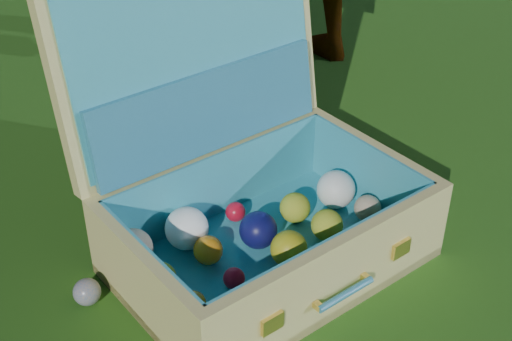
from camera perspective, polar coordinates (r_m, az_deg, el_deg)
The scene contains 3 objects.
ground at distance 1.80m, azimuth 4.73°, elevation -4.49°, with size 60.00×60.00×0.00m, color #215114.
stray_ball at distance 1.61m, azimuth -13.37°, elevation -9.43°, with size 0.06×0.06×0.06m, color #3C639C.
suitcase at distance 1.63m, azimuth -0.98°, elevation -0.76°, with size 0.82×0.75×0.65m.
Camera 1 is at (-0.64, -1.26, 1.11)m, focal length 50.00 mm.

